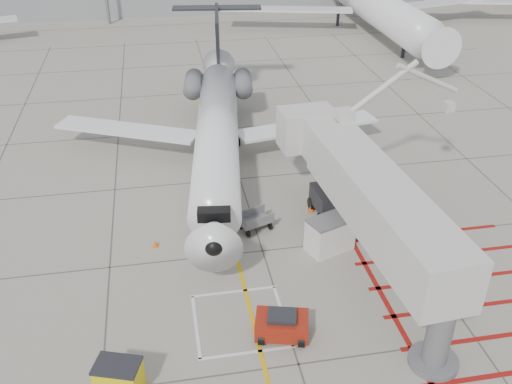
{
  "coord_description": "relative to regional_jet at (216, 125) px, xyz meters",
  "views": [
    {
      "loc": [
        -4.69,
        -20.13,
        18.28
      ],
      "look_at": [
        0.0,
        6.0,
        2.5
      ],
      "focal_mm": 40.0,
      "sensor_mm": 36.0,
      "label": 1
    }
  ],
  "objects": [
    {
      "name": "cone_side",
      "position": [
        5.02,
        -4.66,
        -3.65
      ],
      "size": [
        0.37,
        0.37,
        0.51
      ],
      "primitive_type": "cone",
      "color": "#E7420C",
      "rests_on": "ground_plane"
    },
    {
      "name": "ground_power_unit",
      "position": [
        4.99,
        -8.46,
        -2.97
      ],
      "size": [
        2.72,
        2.15,
        1.89
      ],
      "primitive_type": null,
      "rotation": [
        0.0,
        0.0,
        0.37
      ],
      "color": "silver",
      "rests_on": "ground_plane"
    },
    {
      "name": "cone_nose",
      "position": [
        -4.2,
        -6.62,
        -3.7
      ],
      "size": [
        0.31,
        0.31,
        0.43
      ],
      "primitive_type": "cone",
      "color": "#E85B0C",
      "rests_on": "ground_plane"
    },
    {
      "name": "regional_jet",
      "position": [
        0.0,
        0.0,
        0.0
      ],
      "size": [
        27.36,
        32.68,
        7.82
      ],
      "primitive_type": null,
      "rotation": [
        0.0,
        0.0,
        -0.13
      ],
      "color": "white",
      "rests_on": "ground_plane"
    },
    {
      "name": "spill_bin",
      "position": [
        -5.81,
        -16.1,
        -3.17
      ],
      "size": [
        1.97,
        1.62,
        1.47
      ],
      "primitive_type": null,
      "rotation": [
        0.0,
        0.0,
        -0.33
      ],
      "color": "yellow",
      "rests_on": "ground_plane"
    },
    {
      "name": "baggage_cart",
      "position": [
        1.42,
        -5.94,
        -3.34
      ],
      "size": [
        2.09,
        1.69,
        1.14
      ],
      "primitive_type": null,
      "rotation": [
        0.0,
        0.0,
        0.34
      ],
      "color": "slate",
      "rests_on": "ground_plane"
    },
    {
      "name": "pushback_tug",
      "position": [
        1.09,
        -14.3,
        -3.24
      ],
      "size": [
        2.58,
        1.97,
        1.34
      ],
      "primitive_type": null,
      "rotation": [
        0.0,
        0.0,
        -0.26
      ],
      "color": "maroon",
      "rests_on": "ground_plane"
    },
    {
      "name": "ground_plane",
      "position": [
        1.43,
        -12.04,
        -3.91
      ],
      "size": [
        260.0,
        260.0,
        0.0
      ],
      "primitive_type": "plane",
      "color": "gray",
      "rests_on": "ground"
    },
    {
      "name": "jet_bridge",
      "position": [
        6.5,
        -10.86,
        -0.33
      ],
      "size": [
        9.8,
        18.5,
        7.17
      ],
      "primitive_type": null,
      "rotation": [
        0.0,
        0.0,
        0.07
      ],
      "color": "silver",
      "rests_on": "ground_plane"
    }
  ]
}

